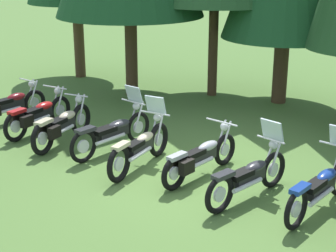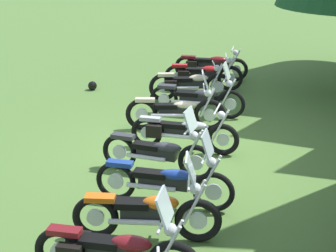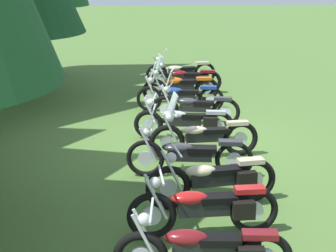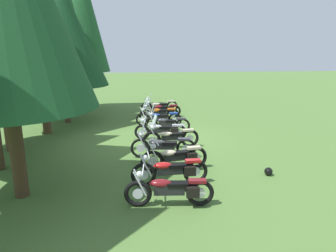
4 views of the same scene
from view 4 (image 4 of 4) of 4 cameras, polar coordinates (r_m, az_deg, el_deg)
ground_plane at (r=13.44m, az=-0.67°, el=-2.53°), size 80.00×80.00×0.00m
motorcycle_0 at (r=7.79m, az=0.50°, el=-11.75°), size 0.72×2.26×1.00m
motorcycle_1 at (r=8.92m, az=0.60°, el=-8.22°), size 0.75×2.25×1.02m
motorcycle_2 at (r=9.94m, az=1.42°, el=-5.80°), size 0.76×2.23×1.03m
motorcycle_3 at (r=11.08m, az=-1.05°, el=-3.61°), size 0.73×2.37×1.37m
motorcycle_4 at (r=12.13m, az=0.41°, el=-2.09°), size 0.70×2.29×1.38m
motorcycle_5 at (r=13.32m, az=-1.20°, el=-0.78°), size 0.77×2.28×0.99m
motorcycle_6 at (r=14.51m, az=-0.37°, el=0.59°), size 0.73×2.19×1.36m
motorcycle_7 at (r=15.65m, az=-1.87°, el=1.62°), size 0.77×2.35×1.36m
motorcycle_8 at (r=16.72m, az=-1.75°, el=2.44°), size 0.63×2.21×1.36m
motorcycle_9 at (r=17.80m, az=-1.12°, el=3.15°), size 0.67×2.23×1.37m
motorcycle_10 at (r=18.90m, az=-1.65°, el=3.75°), size 0.72×2.33×1.02m
pine_tree_4 at (r=15.10m, az=-23.31°, el=18.14°), size 2.93×2.93×8.50m
pine_tree_5 at (r=17.05m, az=-19.32°, el=16.28°), size 4.53×4.53×7.45m
pine_tree_7 at (r=20.64m, az=-15.76°, el=19.37°), size 3.14×3.14×9.41m
dropped_helmet at (r=10.19m, az=18.19°, el=-8.04°), size 0.26×0.26×0.26m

